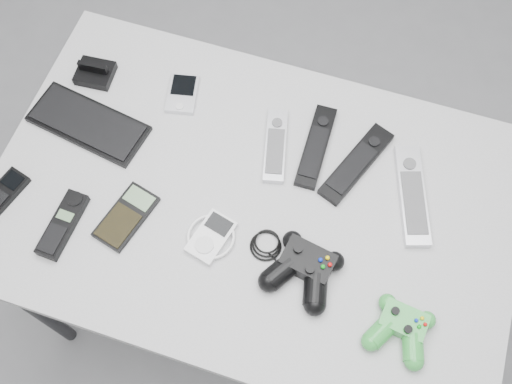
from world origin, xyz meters
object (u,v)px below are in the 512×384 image
(controller_green, at_px, (401,327))
(pda_keyboard, at_px, (88,123))
(pda, at_px, (182,94))
(remote_silver_a, at_px, (275,145))
(mp3_player, at_px, (211,237))
(desk, at_px, (253,212))
(mobile_phone, at_px, (3,193))
(remote_black_b, at_px, (357,163))
(remote_silver_b, at_px, (412,195))
(calculator, at_px, (126,217))
(remote_black_a, at_px, (316,146))
(controller_black, at_px, (304,267))
(cordless_handset, at_px, (63,225))

(controller_green, bearing_deg, pda_keyboard, 169.95)
(pda, bearing_deg, remote_silver_a, -26.77)
(mp3_player, distance_m, controller_green, 0.42)
(desk, height_order, mp3_player, mp3_player)
(pda, distance_m, controller_green, 0.72)
(mobile_phone, xyz_separation_m, controller_green, (0.88, -0.02, 0.01))
(remote_silver_a, relative_size, remote_black_b, 0.83)
(remote_silver_b, xyz_separation_m, calculator, (-0.57, -0.24, -0.00))
(pda_keyboard, distance_m, remote_silver_a, 0.43)
(desk, relative_size, pda, 10.96)
(desk, relative_size, remote_silver_a, 6.26)
(pda, height_order, remote_black_a, remote_black_a)
(remote_silver_a, xyz_separation_m, remote_black_a, (0.09, 0.03, 0.00))
(remote_black_b, distance_m, controller_black, 0.28)
(controller_black, distance_m, controller_green, 0.22)
(remote_black_a, relative_size, cordless_handset, 1.36)
(desk, height_order, pda, pda)
(pda_keyboard, distance_m, pda, 0.23)
(desk, height_order, controller_black, controller_black)
(pda_keyboard, height_order, controller_green, controller_green)
(cordless_handset, relative_size, mp3_player, 1.41)
(remote_silver_a, relative_size, mp3_player, 1.68)
(remote_silver_a, xyz_separation_m, remote_black_b, (0.18, 0.01, 0.00))
(pda_keyboard, xyz_separation_m, controller_black, (0.57, -0.18, 0.02))
(remote_black_b, bearing_deg, cordless_handset, -127.46)
(desk, distance_m, mobile_phone, 0.55)
(mobile_phone, height_order, controller_green, controller_green)
(remote_black_b, distance_m, mp3_player, 0.36)
(calculator, bearing_deg, desk, 41.37)
(remote_black_b, relative_size, mobile_phone, 1.91)
(desk, height_order, calculator, calculator)
(mobile_phone, bearing_deg, pda, 67.90)
(mobile_phone, height_order, mp3_player, same)
(remote_black_b, bearing_deg, mp3_player, -111.92)
(desk, height_order, remote_black_a, remote_black_a)
(remote_silver_b, relative_size, cordless_handset, 1.54)
(desk, relative_size, mp3_player, 10.52)
(mp3_player, relative_size, controller_green, 0.81)
(mobile_phone, xyz_separation_m, mp3_player, (0.46, 0.04, 0.00))
(cordless_handset, bearing_deg, pda, 75.35)
(remote_silver_b, relative_size, controller_green, 1.76)
(remote_black_a, xyz_separation_m, cordless_handset, (-0.46, -0.35, 0.00))
(remote_silver_a, distance_m, mobile_phone, 0.60)
(calculator, height_order, controller_black, controller_black)
(pda_keyboard, height_order, remote_silver_a, remote_silver_a)
(calculator, bearing_deg, remote_black_b, 46.53)
(remote_silver_b, xyz_separation_m, controller_black, (-0.18, -0.23, 0.01))
(pda, distance_m, mp3_player, 0.37)
(pda_keyboard, xyz_separation_m, remote_silver_a, (0.43, 0.08, 0.00))
(remote_silver_a, height_order, controller_green, controller_green)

